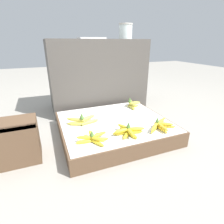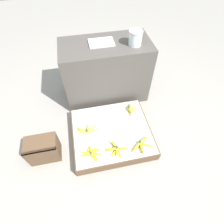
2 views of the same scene
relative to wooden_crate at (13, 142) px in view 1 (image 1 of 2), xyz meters
The scene contains 11 objects.
ground_plane 0.80m from the wooden_crate, ahead, with size 10.00×10.00×0.00m, color gray.
display_platform 0.79m from the wooden_crate, ahead, with size 0.92×0.82×0.13m.
back_vendor_table 1.23m from the wooden_crate, 44.60° to the left, with size 1.09×0.55×0.80m.
wooden_crate is the anchor object (origin of this frame).
banana_bunch_front_left 0.54m from the wooden_crate, 17.46° to the right, with size 0.23×0.21×0.09m.
banana_bunch_front_midleft 0.80m from the wooden_crate, 11.99° to the right, with size 0.24×0.21×0.10m.
banana_bunch_front_midright 1.07m from the wooden_crate, ahead, with size 0.26×0.21×0.09m.
banana_bunch_middle_left 0.52m from the wooden_crate, 15.26° to the left, with size 0.27×0.16×0.11m.
banana_bunch_back_midright 1.14m from the wooden_crate, 17.80° to the left, with size 0.14×0.21×0.11m.
glass_jar 1.59m from the wooden_crate, 32.65° to the left, with size 0.16×0.16×0.16m.
foam_tray_white 1.36m from the wooden_crate, 46.81° to the left, with size 0.29×0.20×0.02m.
Camera 1 is at (-0.54, -1.28, 0.77)m, focal length 28.00 mm.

